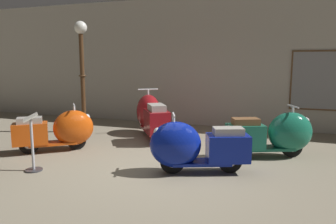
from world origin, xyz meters
name	(u,v)px	position (x,y,z in m)	size (l,w,h in m)	color
ground_plane	(157,167)	(0.00, 0.00, 0.00)	(60.00, 60.00, 0.00)	gray
showroom_back_wall	(210,62)	(0.02, 3.97, 1.78)	(18.00, 0.24, 3.57)	#ADA89E
scooter_0	(61,130)	(-2.21, 0.30, 0.43)	(1.47, 1.31, 0.94)	black
scooter_1	(151,115)	(-1.00, 2.12, 0.52)	(1.47, 1.83, 1.13)	black
scooter_2	(191,146)	(0.63, -0.09, 0.45)	(1.65, 1.02, 0.98)	black
scooter_3	(276,134)	(1.90, 1.29, 0.45)	(1.67, 1.07, 0.99)	black
lamppost	(82,67)	(-2.79, 1.97, 1.65)	(0.32, 0.32, 2.78)	#472D19
info_stanchion	(32,148)	(-1.87, -0.86, 0.40)	(0.38, 0.39, 0.96)	#333338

